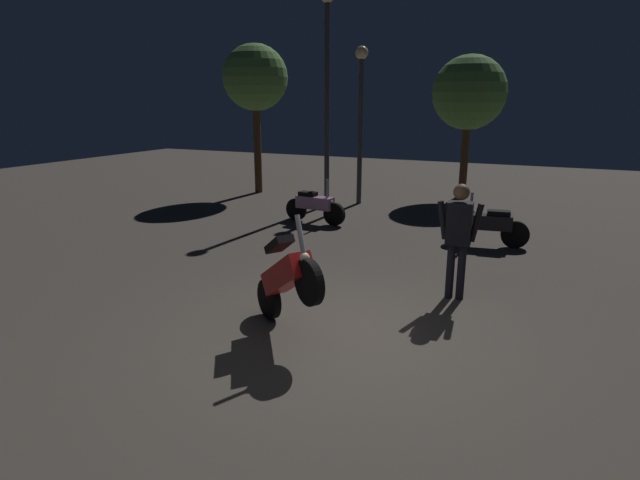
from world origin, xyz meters
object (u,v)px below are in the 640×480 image
object	(u,v)px
person_rider_beside	(459,231)
streetlamp_far	(361,104)
motorcycle_red_foreground	(287,278)
motorcycle_pink_parked_left	(315,205)
streetlamp_near	(327,76)
motorcycle_black_parked_right	(488,225)

from	to	relation	value
person_rider_beside	streetlamp_far	xyz separation A→B (m)	(-3.91, 6.39, 1.76)
motorcycle_red_foreground	person_rider_beside	xyz separation A→B (m)	(1.75, 2.11, 0.31)
motorcycle_pink_parked_left	streetlamp_near	xyz separation A→B (m)	(-0.60, 2.08, 3.13)
motorcycle_red_foreground	streetlamp_far	distance (m)	9.01
motorcycle_black_parked_right	streetlamp_near	bearing A→B (deg)	-36.04
motorcycle_red_foreground	streetlamp_far	bearing A→B (deg)	138.24
motorcycle_black_parked_right	streetlamp_near	distance (m)	6.18
person_rider_beside	streetlamp_near	size ratio (longest dim) A/B	0.31
motorcycle_red_foreground	person_rider_beside	bearing A→B (deg)	84.25
motorcycle_red_foreground	streetlamp_far	world-z (taller)	streetlamp_far
streetlamp_near	streetlamp_far	distance (m)	1.26
motorcycle_pink_parked_left	streetlamp_near	bearing A→B (deg)	112.67
person_rider_beside	motorcycle_pink_parked_left	bearing A→B (deg)	-135.36
motorcycle_red_foreground	person_rider_beside	distance (m)	2.76
motorcycle_pink_parked_left	streetlamp_near	size ratio (longest dim) A/B	0.29
motorcycle_red_foreground	person_rider_beside	size ratio (longest dim) A/B	0.93
motorcycle_black_parked_right	streetlamp_far	world-z (taller)	streetlamp_far
motorcycle_red_foreground	streetlamp_near	world-z (taller)	streetlamp_near
motorcycle_black_parked_right	person_rider_beside	size ratio (longest dim) A/B	0.94
motorcycle_red_foreground	motorcycle_black_parked_right	world-z (taller)	motorcycle_red_foreground
motorcycle_black_parked_right	streetlamp_near	xyz separation A→B (m)	(-4.72, 2.47, 3.13)
motorcycle_black_parked_right	streetlamp_near	world-z (taller)	streetlamp_near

